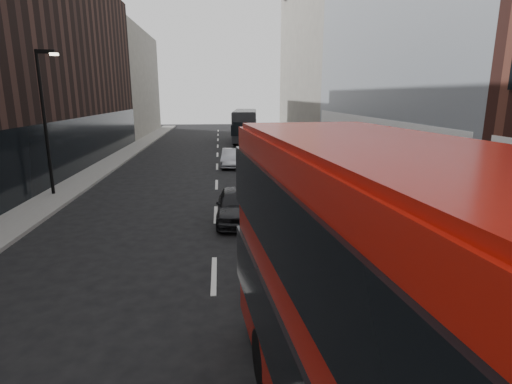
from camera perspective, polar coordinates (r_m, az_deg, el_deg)
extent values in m
cube|color=slate|center=(29.02, 9.41, 3.62)|extent=(3.00, 80.00, 0.15)
cube|color=slate|center=(29.29, -21.46, 2.95)|extent=(2.00, 80.00, 0.15)
cube|color=#999CA2|center=(26.66, 21.79, 23.48)|extent=(5.00, 22.00, 20.00)
cube|color=silver|center=(25.47, 15.43, 6.09)|extent=(0.35, 21.00, 3.80)
cube|color=slate|center=(48.16, 8.83, 18.23)|extent=(5.00, 24.00, 18.00)
cube|color=black|center=(34.77, -25.91, 15.58)|extent=(5.00, 24.00, 14.00)
cube|color=slate|center=(55.93, -17.86, 14.53)|extent=(5.00, 20.00, 13.00)
cylinder|color=black|center=(22.41, -27.91, 8.54)|extent=(0.16, 0.16, 7.00)
cube|color=black|center=(22.30, -27.93, 17.32)|extent=(0.90, 0.15, 0.18)
cube|color=#FFF2CC|center=(22.15, -26.90, 17.15)|extent=(0.35, 0.22, 0.12)
cube|color=black|center=(3.83, 30.41, -12.63)|extent=(3.66, 11.31, 1.11)
cube|color=black|center=(9.01, 5.63, -6.75)|extent=(2.14, 0.28, 1.41)
cube|color=#A6130A|center=(3.54, 32.32, 1.95)|extent=(3.40, 10.80, 0.12)
cylinder|color=black|center=(7.70, 1.27, -22.50)|extent=(0.39, 1.03, 1.01)
cylinder|color=black|center=(8.36, 17.29, -19.94)|extent=(0.39, 1.03, 1.01)
cube|color=black|center=(44.62, -1.55, 9.58)|extent=(3.34, 10.69, 2.96)
cube|color=black|center=(44.64, -1.55, 9.33)|extent=(3.46, 10.75, 1.05)
cube|color=black|center=(39.36, -1.77, 8.96)|extent=(2.03, 0.27, 1.34)
cube|color=black|center=(49.90, -1.38, 9.96)|extent=(2.03, 0.27, 1.34)
cube|color=black|center=(44.54, -1.57, 11.52)|extent=(3.21, 10.26, 0.12)
cylinder|color=black|center=(48.13, -2.68, 8.21)|extent=(0.37, 0.98, 0.96)
cylinder|color=black|center=(48.07, -0.17, 8.22)|extent=(0.37, 0.98, 0.96)
cylinder|color=black|center=(41.45, -3.13, 7.32)|extent=(0.37, 0.98, 0.96)
cylinder|color=black|center=(41.38, -0.22, 7.33)|extent=(0.37, 0.98, 0.96)
imported|color=black|center=(16.37, -2.82, -1.82)|extent=(1.75, 4.05, 1.36)
imported|color=#9A9CA3|center=(29.01, -3.50, 4.90)|extent=(1.66, 3.96, 1.27)
imported|color=black|center=(28.03, 2.43, 4.59)|extent=(2.11, 4.46, 1.26)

